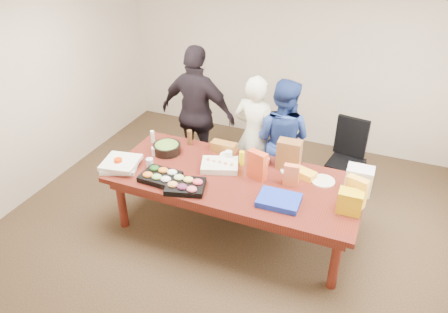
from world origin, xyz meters
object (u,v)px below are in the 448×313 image
at_px(person_center, 255,136).
at_px(sheet_cake, 220,165).
at_px(person_right, 281,139).
at_px(salad_bowl, 167,148).
at_px(conference_table, 234,204).
at_px(office_chair, 346,161).

distance_m(person_center, sheet_cake, 0.81).
relative_size(person_center, person_right, 1.01).
height_order(person_center, person_right, person_center).
xyz_separation_m(person_center, salad_bowl, (-0.89, -0.72, -0.00)).
distance_m(person_center, salad_bowl, 1.14).
xyz_separation_m(conference_table, person_right, (0.26, 0.96, 0.43)).
height_order(person_center, salad_bowl, person_center).
height_order(person_right, sheet_cake, person_right).
bearing_deg(person_center, person_right, -166.00).
height_order(conference_table, salad_bowl, salad_bowl).
bearing_deg(conference_table, salad_bowl, 168.81).
bearing_deg(person_center, salad_bowl, 45.10).
xyz_separation_m(conference_table, office_chair, (1.07, 1.25, 0.12)).
distance_m(conference_table, salad_bowl, 1.07).
relative_size(conference_table, salad_bowl, 8.30).
xyz_separation_m(person_right, sheet_cake, (-0.49, -0.85, -0.02)).
xyz_separation_m(office_chair, person_center, (-1.15, -0.34, 0.32)).
xyz_separation_m(office_chair, person_right, (-0.81, -0.30, 0.31)).
height_order(sheet_cake, salad_bowl, salad_bowl).
bearing_deg(conference_table, office_chair, 49.54).
bearing_deg(office_chair, sheet_cake, -129.45).
height_order(conference_table, office_chair, office_chair).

